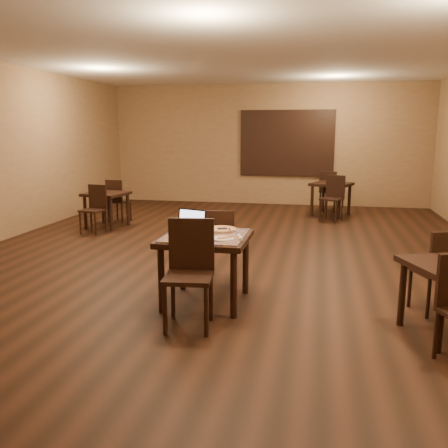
% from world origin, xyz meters
% --- Properties ---
extents(ground, '(10.00, 10.00, 0.00)m').
position_xyz_m(ground, '(0.00, 0.00, 0.00)').
color(ground, black).
rests_on(ground, ground).
extents(wall_back, '(8.00, 0.02, 3.00)m').
position_xyz_m(wall_back, '(0.00, 5.00, 1.50)').
color(wall_back, '#8F6A48').
rests_on(wall_back, ground).
extents(wall_front, '(8.00, 0.02, 3.00)m').
position_xyz_m(wall_front, '(0.00, -5.00, 1.50)').
color(wall_front, '#8F6A48').
rests_on(wall_front, ground).
extents(ceiling, '(8.00, 10.00, 0.02)m').
position_xyz_m(ceiling, '(0.00, 0.00, 3.00)').
color(ceiling, silver).
rests_on(ceiling, wall_back).
extents(mural, '(2.34, 0.05, 1.64)m').
position_xyz_m(mural, '(0.50, 4.96, 1.55)').
color(mural, '#295D96').
rests_on(mural, wall_back).
extents(tiled_table, '(0.92, 0.92, 0.76)m').
position_xyz_m(tiled_table, '(0.15, -2.30, 0.66)').
color(tiled_table, black).
rests_on(tiled_table, ground).
extents(chair_main_near, '(0.49, 0.49, 1.03)m').
position_xyz_m(chair_main_near, '(0.14, -2.91, 0.58)').
color(chair_main_near, black).
rests_on(chair_main_near, ground).
extents(chair_main_far, '(0.44, 0.44, 0.94)m').
position_xyz_m(chair_main_far, '(0.15, -1.68, 0.53)').
color(chair_main_far, black).
rests_on(chair_main_far, ground).
extents(laptop, '(0.41, 0.37, 0.24)m').
position_xyz_m(laptop, '(-0.05, -2.19, 0.83)').
color(laptop, black).
rests_on(laptop, tiled_table).
extents(plate, '(0.24, 0.24, 0.01)m').
position_xyz_m(plate, '(0.37, -2.48, 0.77)').
color(plate, white).
rests_on(plate, tiled_table).
extents(pizza_slice, '(0.23, 0.23, 0.02)m').
position_xyz_m(pizza_slice, '(0.37, -2.48, 0.79)').
color(pizza_slice, beige).
rests_on(pizza_slice, plate).
extents(pizza_pan, '(0.37, 0.37, 0.01)m').
position_xyz_m(pizza_pan, '(0.27, -2.06, 0.77)').
color(pizza_pan, silver).
rests_on(pizza_pan, tiled_table).
extents(pizza_whole, '(0.34, 0.34, 0.02)m').
position_xyz_m(pizza_whole, '(0.27, -2.06, 0.78)').
color(pizza_whole, beige).
rests_on(pizza_whole, pizza_pan).
extents(spatula, '(0.18, 0.28, 0.01)m').
position_xyz_m(spatula, '(0.29, -2.08, 0.79)').
color(spatula, silver).
rests_on(spatula, pizza_whole).
extents(napkin_roll, '(0.09, 0.18, 0.04)m').
position_xyz_m(napkin_roll, '(0.55, -2.44, 0.78)').
color(napkin_roll, white).
rests_on(napkin_roll, tiled_table).
extents(other_table_a, '(1.02, 1.02, 0.73)m').
position_xyz_m(other_table_a, '(1.60, 3.54, 0.61)').
color(other_table_a, black).
rests_on(other_table_a, ground).
extents(other_table_a_chair_near, '(0.53, 0.53, 0.94)m').
position_xyz_m(other_table_a_chair_near, '(1.63, 2.99, 0.53)').
color(other_table_a_chair_near, black).
rests_on(other_table_a_chair_near, ground).
extents(other_table_a_chair_far, '(0.53, 0.53, 0.94)m').
position_xyz_m(other_table_a_chair_far, '(1.57, 4.10, 0.53)').
color(other_table_a_chair_far, black).
rests_on(other_table_a_chair_far, ground).
extents(other_table_b, '(0.84, 0.84, 0.68)m').
position_xyz_m(other_table_b, '(-2.72, 1.36, 0.57)').
color(other_table_b, black).
rests_on(other_table_b, ground).
extents(other_table_b_chair_near, '(0.44, 0.44, 0.88)m').
position_xyz_m(other_table_b_chair_near, '(-2.71, 0.84, 0.50)').
color(other_table_b_chair_near, black).
rests_on(other_table_b_chair_near, ground).
extents(other_table_b_chair_far, '(0.44, 0.44, 0.88)m').
position_xyz_m(other_table_b_chair_far, '(-2.74, 1.87, 0.50)').
color(other_table_b_chair_far, black).
rests_on(other_table_b_chair_far, ground).
extents(other_table_c_chair_far, '(0.50, 0.50, 0.90)m').
position_xyz_m(other_table_c_chair_far, '(2.57, -2.18, 0.50)').
color(other_table_c_chair_far, black).
rests_on(other_table_c_chair_far, ground).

